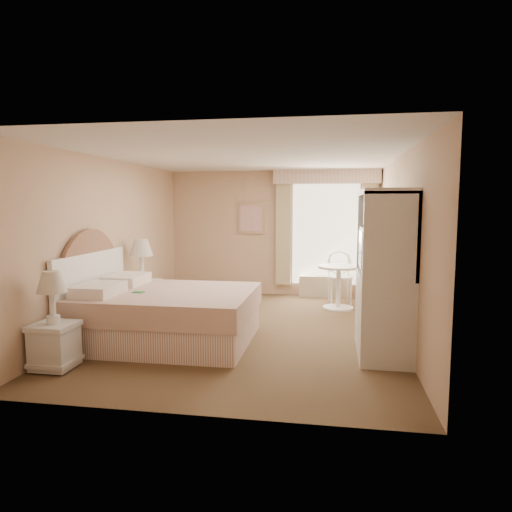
% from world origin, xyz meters
% --- Properties ---
extents(room, '(4.21, 5.51, 2.51)m').
position_xyz_m(room, '(0.00, 0.00, 1.25)').
color(room, brown).
rests_on(room, ground).
extents(window, '(2.05, 0.22, 2.51)m').
position_xyz_m(window, '(1.05, 2.65, 1.34)').
color(window, white).
rests_on(window, room).
extents(framed_art, '(0.52, 0.04, 0.62)m').
position_xyz_m(framed_art, '(-0.45, 2.71, 1.55)').
color(framed_art, tan).
rests_on(framed_art, room).
extents(bed, '(2.31, 1.82, 1.61)m').
position_xyz_m(bed, '(-1.11, -0.72, 0.39)').
color(bed, tan).
rests_on(bed, room).
extents(nightstand_near, '(0.45, 0.45, 1.08)m').
position_xyz_m(nightstand_near, '(-1.84, -1.92, 0.41)').
color(nightstand_near, white).
rests_on(nightstand_near, room).
extents(nightstand_far, '(0.52, 0.52, 1.26)m').
position_xyz_m(nightstand_far, '(-1.84, 0.47, 0.48)').
color(nightstand_far, white).
rests_on(nightstand_far, room).
extents(round_table, '(0.72, 0.72, 0.76)m').
position_xyz_m(round_table, '(1.30, 1.64, 0.51)').
color(round_table, white).
rests_on(round_table, room).
extents(cafe_chair, '(0.52, 0.52, 0.96)m').
position_xyz_m(cafe_chair, '(1.33, 2.20, 0.56)').
color(cafe_chair, white).
rests_on(cafe_chair, room).
extents(armoire, '(0.60, 1.20, 2.00)m').
position_xyz_m(armoire, '(1.81, -0.77, 0.83)').
color(armoire, white).
rests_on(armoire, room).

